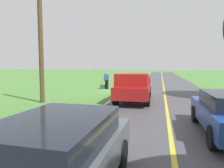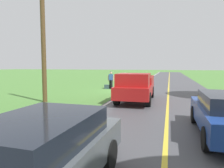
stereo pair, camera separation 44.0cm
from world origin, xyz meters
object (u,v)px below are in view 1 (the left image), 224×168
at_px(hitchhiker_walking, 107,79).
at_px(sedan_ahead_same_lane, 52,159).
at_px(pickup_truck_passing, 134,86).
at_px(utility_pole_roadside, 41,42).
at_px(suitcase_carried, 103,87).

distance_m(hitchhiker_walking, sedan_ahead_same_lane, 16.67).
height_order(pickup_truck_passing, utility_pole_roadside, utility_pole_roadside).
height_order(hitchhiker_walking, suitcase_carried, hitchhiker_walking).
relative_size(hitchhiker_walking, pickup_truck_passing, 0.32).
bearing_deg(hitchhiker_walking, sedan_ahead_same_lane, 101.96).
xyz_separation_m(pickup_truck_passing, utility_pole_roadside, (5.48, 1.73, 2.76)).
relative_size(suitcase_carried, pickup_truck_passing, 0.08).
xyz_separation_m(pickup_truck_passing, sedan_ahead_same_lane, (0.05, 9.91, -0.21)).
bearing_deg(pickup_truck_passing, utility_pole_roadside, 17.50).
relative_size(sedan_ahead_same_lane, utility_pole_roadside, 0.59).
bearing_deg(sedan_ahead_same_lane, pickup_truck_passing, -90.29).
bearing_deg(utility_pole_roadside, sedan_ahead_same_lane, 123.53).
bearing_deg(hitchhiker_walking, pickup_truck_passing, 118.73).
bearing_deg(suitcase_carried, hitchhiker_walking, 100.86).
distance_m(suitcase_carried, pickup_truck_passing, 7.44).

